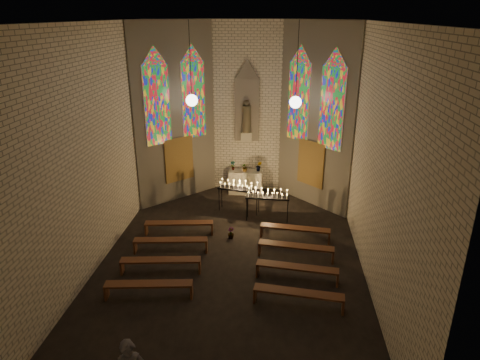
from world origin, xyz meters
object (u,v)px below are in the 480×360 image
at_px(aisle_flower_pot, 231,233).
at_px(altar, 246,182).
at_px(votive_stand_right, 268,195).
at_px(votive_stand_left, 239,187).

bearing_deg(aisle_flower_pot, altar, 87.47).
bearing_deg(votive_stand_right, votive_stand_left, 151.61).
bearing_deg(aisle_flower_pot, votive_stand_left, 88.21).
bearing_deg(altar, votive_stand_left, -93.38).
height_order(altar, aisle_flower_pot, altar).
height_order(aisle_flower_pot, votive_stand_left, votive_stand_left).
xyz_separation_m(altar, votive_stand_left, (-0.11, -1.85, 0.52)).
bearing_deg(votive_stand_left, altar, 98.79).
bearing_deg(votive_stand_right, altar, 113.84).
bearing_deg(votive_stand_left, aisle_flower_pot, -79.62).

